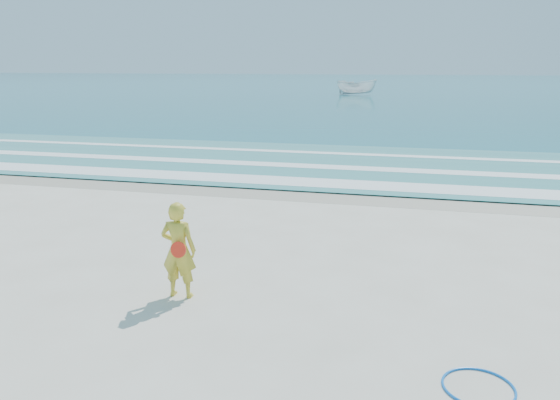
# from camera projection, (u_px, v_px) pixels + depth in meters

# --- Properties ---
(ground) EXTENTS (400.00, 400.00, 0.00)m
(ground) POSITION_uv_depth(u_px,v_px,m) (218.00, 325.00, 8.33)
(ground) COLOR silver
(ground) RESTS_ON ground
(wet_sand) EXTENTS (400.00, 2.40, 0.00)m
(wet_sand) POSITION_uv_depth(u_px,v_px,m) (320.00, 193.00, 16.80)
(wet_sand) COLOR #B2A893
(wet_sand) RESTS_ON ground
(ocean) EXTENTS (400.00, 190.00, 0.04)m
(ocean) POSITION_uv_depth(u_px,v_px,m) (405.00, 84.00, 107.14)
(ocean) COLOR #19727F
(ocean) RESTS_ON ground
(shallow) EXTENTS (400.00, 10.00, 0.01)m
(shallow) POSITION_uv_depth(u_px,v_px,m) (342.00, 164.00, 21.49)
(shallow) COLOR #59B7AD
(shallow) RESTS_ON ocean
(foam_near) EXTENTS (400.00, 1.40, 0.01)m
(foam_near) POSITION_uv_depth(u_px,v_px,m) (327.00, 183.00, 18.01)
(foam_near) COLOR white
(foam_near) RESTS_ON shallow
(foam_mid) EXTENTS (400.00, 0.90, 0.01)m
(foam_mid) POSITION_uv_depth(u_px,v_px,m) (339.00, 167.00, 20.74)
(foam_mid) COLOR white
(foam_mid) RESTS_ON shallow
(foam_far) EXTENTS (400.00, 0.60, 0.01)m
(foam_far) POSITION_uv_depth(u_px,v_px,m) (350.00, 154.00, 23.84)
(foam_far) COLOR white
(foam_far) RESTS_ON shallow
(hoop) EXTENTS (1.17, 1.17, 0.03)m
(hoop) POSITION_uv_depth(u_px,v_px,m) (478.00, 387.00, 6.71)
(hoop) COLOR blue
(hoop) RESTS_ON ground
(boat) EXTENTS (5.09, 2.01, 1.95)m
(boat) POSITION_uv_depth(u_px,v_px,m) (357.00, 87.00, 69.27)
(boat) COLOR white
(boat) RESTS_ON ocean
(woman) EXTENTS (0.62, 0.43, 1.67)m
(woman) POSITION_uv_depth(u_px,v_px,m) (179.00, 250.00, 9.17)
(woman) COLOR gold
(woman) RESTS_ON ground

